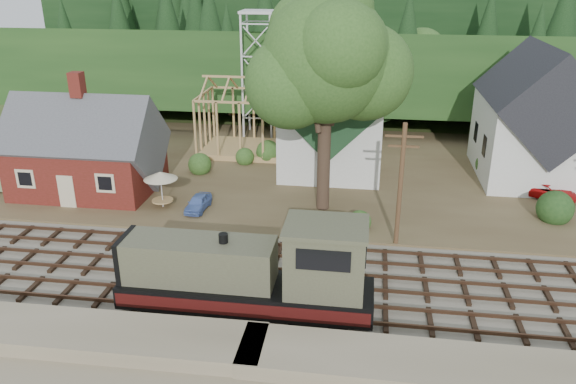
# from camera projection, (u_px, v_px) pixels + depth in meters

# --- Properties ---
(ground) EXTENTS (140.00, 140.00, 0.00)m
(ground) POSITION_uv_depth(u_px,v_px,m) (271.00, 282.00, 31.25)
(ground) COLOR #384C1E
(ground) RESTS_ON ground
(railroad_bed) EXTENTS (64.00, 11.00, 0.16)m
(railroad_bed) POSITION_uv_depth(u_px,v_px,m) (271.00, 280.00, 31.22)
(railroad_bed) COLOR #726B5B
(railroad_bed) RESTS_ON ground
(village_flat) EXTENTS (64.00, 26.00, 0.30)m
(village_flat) POSITION_uv_depth(u_px,v_px,m) (307.00, 171.00, 47.71)
(village_flat) COLOR brown
(village_flat) RESTS_ON ground
(hillside) EXTENTS (70.00, 28.96, 12.74)m
(hillside) POSITION_uv_depth(u_px,v_px,m) (329.00, 107.00, 69.78)
(hillside) COLOR #1E3F19
(hillside) RESTS_ON ground
(ridge) EXTENTS (80.00, 20.00, 12.00)m
(ridge) POSITION_uv_depth(u_px,v_px,m) (337.00, 83.00, 84.46)
(ridge) COLOR black
(ridge) RESTS_ON ground
(depot) EXTENTS (10.80, 7.41, 9.00)m
(depot) POSITION_uv_depth(u_px,v_px,m) (87.00, 153.00, 42.28)
(depot) COLOR #531D13
(depot) RESTS_ON village_flat
(church) EXTENTS (8.40, 15.17, 13.00)m
(church) POSITION_uv_depth(u_px,v_px,m) (334.00, 109.00, 47.10)
(church) COLOR silver
(church) RESTS_ON village_flat
(farmhouse) EXTENTS (8.40, 10.80, 10.60)m
(farmhouse) POSITION_uv_depth(u_px,v_px,m) (535.00, 122.00, 44.45)
(farmhouse) COLOR silver
(farmhouse) RESTS_ON village_flat
(timber_frame) EXTENTS (8.20, 6.20, 6.99)m
(timber_frame) POSITION_uv_depth(u_px,v_px,m) (247.00, 121.00, 51.01)
(timber_frame) COLOR tan
(timber_frame) RESTS_ON village_flat
(lattice_tower) EXTENTS (3.20, 3.20, 12.12)m
(lattice_tower) POSITION_uv_depth(u_px,v_px,m) (258.00, 36.00, 53.98)
(lattice_tower) COLOR silver
(lattice_tower) RESTS_ON village_flat
(big_tree) EXTENTS (10.90, 8.40, 14.70)m
(big_tree) POSITION_uv_depth(u_px,v_px,m) (329.00, 67.00, 36.38)
(big_tree) COLOR #38281E
(big_tree) RESTS_ON village_flat
(telegraph_pole_near) EXTENTS (2.20, 0.28, 8.00)m
(telegraph_pole_near) POSITION_uv_depth(u_px,v_px,m) (400.00, 184.00, 33.49)
(telegraph_pole_near) COLOR #4C331E
(telegraph_pole_near) RESTS_ON ground
(locomotive) EXTENTS (12.48, 3.12, 4.98)m
(locomotive) POSITION_uv_depth(u_px,v_px,m) (255.00, 274.00, 27.71)
(locomotive) COLOR black
(locomotive) RESTS_ON railroad_bed
(car_blue) EXTENTS (1.43, 3.18, 1.06)m
(car_blue) POSITION_uv_depth(u_px,v_px,m) (198.00, 203.00, 39.55)
(car_blue) COLOR #6082CF
(car_blue) RESTS_ON village_flat
(car_green) EXTENTS (3.48, 1.55, 1.11)m
(car_green) POSITION_uv_depth(u_px,v_px,m) (11.00, 184.00, 42.79)
(car_green) COLOR #8FB37C
(car_green) RESTS_ON village_flat
(car_red) EXTENTS (4.53, 3.89, 1.16)m
(car_red) POSITION_uv_depth(u_px,v_px,m) (548.00, 191.00, 41.51)
(car_red) COLOR red
(car_red) RESTS_ON village_flat
(patio_set) EXTENTS (2.38, 2.38, 2.65)m
(patio_set) POSITION_uv_depth(u_px,v_px,m) (161.00, 177.00, 39.42)
(patio_set) COLOR silver
(patio_set) RESTS_ON village_flat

